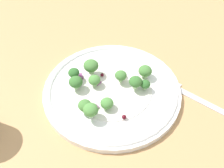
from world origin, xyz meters
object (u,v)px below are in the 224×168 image
broccoli_floret_0 (145,71)px  fork (200,100)px  broccoli_floret_1 (85,106)px  broccoli_floret_2 (91,66)px  plate (112,90)px

broccoli_floret_0 → fork: size_ratio=0.18×
broccoli_floret_0 → broccoli_floret_1: 14.38cm
broccoli_floret_2 → fork: size_ratio=0.20×
plate → broccoli_floret_1: size_ratio=10.74×
fork → broccoli_floret_1: bearing=-83.5°
plate → broccoli_floret_1: bearing=-43.9°
plate → broccoli_floret_2: size_ratio=8.84×
broccoli_floret_1 → fork: broccoli_floret_1 is taller
broccoli_floret_2 → broccoli_floret_1: bearing=-6.8°
broccoli_floret_0 → broccoli_floret_2: size_ratio=0.90×
broccoli_floret_0 → fork: (5.73, 10.14, -2.66)cm
broccoli_floret_0 → fork: bearing=60.5°
broccoli_floret_0 → broccoli_floret_1: bearing=-55.1°
broccoli_floret_1 → broccoli_floret_2: 9.37cm
plate → fork: 17.10cm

